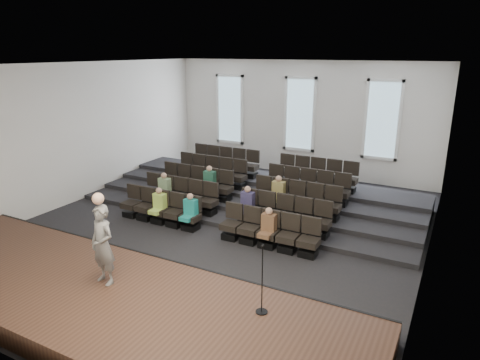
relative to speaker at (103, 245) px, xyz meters
name	(u,v)px	position (x,y,z in m)	size (l,w,h in m)	color
ground	(220,227)	(0.09, 4.81, -1.40)	(14.00, 14.00, 0.00)	black
ceiling	(218,64)	(0.09, 4.81, 3.61)	(12.00, 14.00, 0.02)	white
wall_back	(300,119)	(0.09, 11.83, 1.10)	(12.00, 0.04, 5.00)	silver
wall_front	(0,237)	(0.09, -2.21, 1.10)	(12.00, 0.04, 5.00)	silver
wall_left	(77,133)	(-5.93, 4.81, 1.10)	(0.04, 14.00, 5.00)	silver
wall_right	(437,177)	(6.11, 4.81, 1.10)	(0.04, 14.00, 5.00)	silver
stage	(101,299)	(0.09, -0.29, -1.15)	(11.80, 3.60, 0.50)	#42291C
stage_lip	(153,264)	(0.09, 1.48, -1.15)	(11.80, 0.06, 0.52)	black
risers	(262,193)	(0.09, 7.98, -1.20)	(11.80, 4.80, 0.60)	black
seating_rows	(243,193)	(0.09, 6.35, -0.71)	(6.80, 4.70, 1.67)	black
windows	(300,114)	(0.09, 11.76, 1.30)	(8.44, 0.10, 3.24)	white
audience	(215,199)	(-0.27, 5.11, -0.59)	(4.85, 2.64, 1.10)	#B6DB57
speaker	(103,245)	(0.00, 0.00, 0.00)	(0.65, 0.43, 1.79)	slate
mic_stand	(262,293)	(3.51, 0.57, -0.47)	(0.24, 0.24, 1.44)	black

